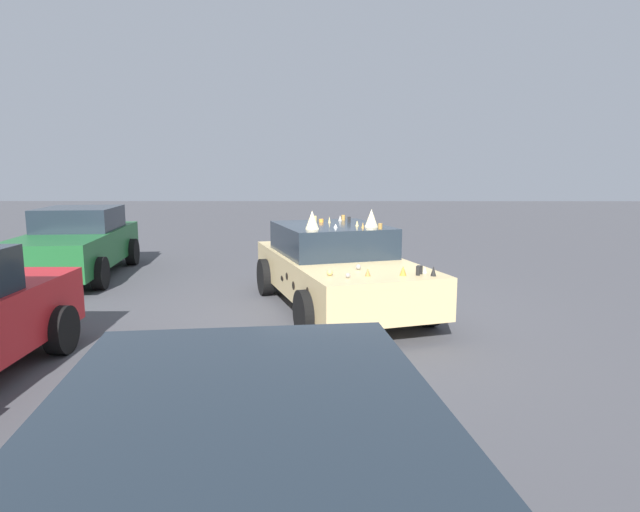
# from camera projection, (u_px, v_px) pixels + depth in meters

# --- Properties ---
(ground_plane) EXTENTS (60.00, 60.00, 0.00)m
(ground_plane) POSITION_uv_depth(u_px,v_px,m) (338.00, 308.00, 9.27)
(ground_plane) COLOR #47474C
(art_car_decorated) EXTENTS (4.76, 3.10, 1.68)m
(art_car_decorated) POSITION_uv_depth(u_px,v_px,m) (336.00, 266.00, 9.23)
(art_car_decorated) COLOR #D8BC7F
(art_car_decorated) RESTS_ON ground
(parked_sedan_behind_left) EXTENTS (4.63, 2.33, 1.49)m
(parked_sedan_behind_left) POSITION_uv_depth(u_px,v_px,m) (77.00, 243.00, 11.93)
(parked_sedan_behind_left) COLOR #1E602D
(parked_sedan_behind_left) RESTS_ON ground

